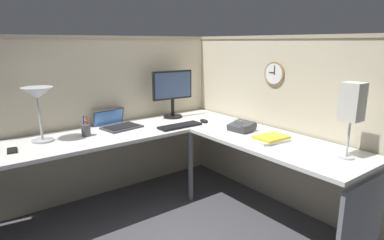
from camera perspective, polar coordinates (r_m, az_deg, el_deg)
ground_plane at (r=3.12m, az=-0.83°, el=-15.62°), size 6.80×6.80×0.00m
cubicle_wall_back at (r=3.39m, az=-14.70°, el=0.70°), size 2.57×0.12×1.58m
cubicle_wall_right at (r=3.23m, az=14.53°, el=0.08°), size 0.12×2.37×1.58m
desk at (r=2.75m, az=-2.74°, el=-5.34°), size 2.35×2.15×0.73m
monitor at (r=3.44m, az=-3.44°, el=5.22°), size 0.46×0.20×0.50m
laptop at (r=3.20m, az=-13.23°, el=-0.68°), size 0.40×0.43×0.22m
keyboard at (r=3.10m, az=-2.13°, el=-1.04°), size 0.43×0.14×0.02m
computer_mouse at (r=3.27m, az=2.10°, el=-0.15°), size 0.06×0.10×0.03m
desk_lamp_dome at (r=2.85m, az=-25.46°, el=3.60°), size 0.24×0.24×0.44m
pen_cup at (r=2.94m, az=-18.13°, el=-1.68°), size 0.08×0.08×0.18m
cell_phone at (r=2.77m, az=-29.04°, el=-4.70°), size 0.09×0.15×0.01m
office_phone at (r=2.99m, az=8.80°, el=-1.22°), size 0.21×0.22×0.11m
book_stack at (r=2.73m, az=13.54°, el=-3.21°), size 0.31×0.25×0.04m
desk_lamp_paper at (r=2.44m, az=26.34°, el=2.52°), size 0.13×0.13×0.53m
wall_clock at (r=3.12m, az=14.32°, el=7.88°), size 0.04×0.22×0.22m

